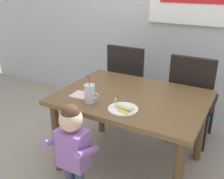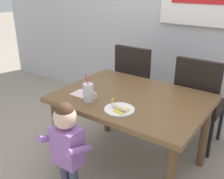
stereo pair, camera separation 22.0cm
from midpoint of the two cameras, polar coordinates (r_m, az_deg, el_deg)
ground_plane at (r=2.60m, az=6.40°, el=-15.86°), size 24.00×24.00×0.00m
dining_table at (r=2.28m, az=7.05°, el=-3.81°), size 1.24×0.92×0.71m
dining_chair_left at (r=3.03m, az=7.46°, el=1.71°), size 0.44×0.44×0.96m
dining_chair_right at (r=2.74m, az=20.37°, el=-1.91°), size 0.44×0.44×0.96m
toddler_standing at (r=1.96m, az=-6.55°, el=-11.23°), size 0.33×0.24×0.84m
milk_cup at (r=2.10m, az=-2.13°, el=-0.95°), size 0.13×0.08×0.25m
snack_plate at (r=1.99m, az=4.78°, el=-4.40°), size 0.23×0.23×0.01m
peeled_banana at (r=1.97m, az=4.83°, el=-3.92°), size 0.18×0.12×0.07m
paper_napkin at (r=2.27m, az=-3.88°, el=-0.91°), size 0.15×0.15×0.00m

